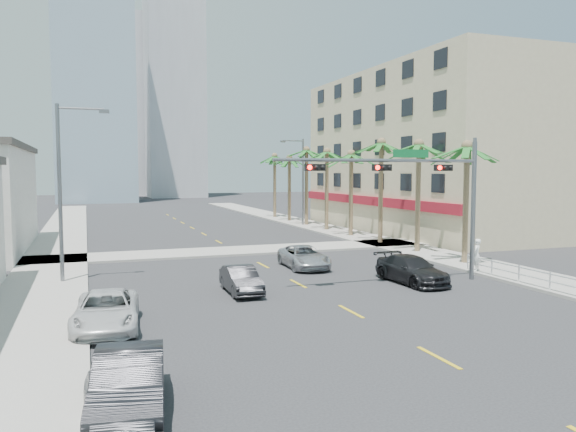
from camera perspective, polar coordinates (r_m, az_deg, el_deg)
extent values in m
plane|color=#262628|center=(19.80, 11.65, -12.17)|extent=(260.00, 260.00, 0.00)
cube|color=gray|center=(42.66, 11.38, -3.07)|extent=(4.00, 120.00, 0.15)
cube|color=gray|center=(36.62, -22.84, -4.59)|extent=(4.00, 120.00, 0.15)
cube|color=gray|center=(39.81, -5.14, -3.54)|extent=(80.00, 4.00, 0.15)
cube|color=#C3B289|center=(56.16, 14.96, 6.27)|extent=(15.00, 28.00, 15.00)
cube|color=maroon|center=(52.25, 8.00, 1.58)|extent=(0.30, 28.00, 0.80)
cube|color=#99B2C6|center=(112.65, -19.13, 13.67)|extent=(14.00, 14.00, 48.00)
cube|color=#ADADB2|center=(129.85, -11.50, 15.26)|extent=(12.00, 12.00, 60.00)
cube|color=#ADADB2|center=(142.14, -17.22, 10.54)|extent=(16.00, 16.00, 42.00)
cylinder|color=slate|center=(30.77, 18.29, 0.47)|extent=(0.24, 0.24, 7.20)
cylinder|color=slate|center=(27.65, 9.38, 5.60)|extent=(11.00, 0.16, 0.16)
cube|color=#0C662D|center=(28.53, 12.39, 6.22)|extent=(2.00, 0.05, 0.40)
cube|color=black|center=(29.39, 15.50, 4.74)|extent=(0.95, 0.28, 0.32)
sphere|color=#FF0C05|center=(29.07, 15.17, 4.75)|extent=(0.22, 0.22, 0.22)
cube|color=black|center=(27.51, 9.52, 4.87)|extent=(0.95, 0.28, 0.32)
sphere|color=#FF0C05|center=(27.22, 9.10, 4.88)|extent=(0.22, 0.22, 0.22)
cube|color=black|center=(25.98, 2.75, 4.95)|extent=(0.95, 0.28, 0.32)
sphere|color=#FF0C05|center=(25.71, 2.23, 4.96)|extent=(0.22, 0.22, 0.22)
cylinder|color=brown|center=(35.52, 17.61, 1.00)|extent=(0.36, 0.36, 7.20)
cylinder|color=brown|center=(39.75, 13.06, 1.71)|extent=(0.36, 0.36, 7.56)
cylinder|color=brown|center=(44.20, 9.40, 2.28)|extent=(0.36, 0.36, 7.92)
cylinder|color=brown|center=(48.81, 6.41, 2.09)|extent=(0.36, 0.36, 7.20)
cylinder|color=brown|center=(53.51, 3.95, 2.52)|extent=(0.36, 0.36, 7.56)
cylinder|color=brown|center=(58.30, 1.89, 2.87)|extent=(0.36, 0.36, 7.92)
cylinder|color=brown|center=(63.17, 0.14, 2.67)|extent=(0.36, 0.36, 7.20)
cylinder|color=brown|center=(68.07, -1.36, 2.96)|extent=(0.36, 0.36, 7.56)
cylinder|color=slate|center=(30.18, -22.17, 2.00)|extent=(0.20, 0.20, 9.00)
cylinder|color=slate|center=(30.30, -20.30, 10.21)|extent=(2.20, 0.12, 0.12)
cube|color=slate|center=(30.30, -18.18, 10.07)|extent=(0.50, 0.25, 0.18)
cylinder|color=slate|center=(58.14, 1.52, 3.40)|extent=(0.20, 0.20, 9.00)
cylinder|color=slate|center=(57.82, 0.50, 7.65)|extent=(2.20, 0.12, 0.12)
cube|color=slate|center=(57.45, -0.53, 7.58)|extent=(0.50, 0.25, 0.18)
cylinder|color=silver|center=(30.45, 22.42, -5.47)|extent=(0.08, 8.00, 0.08)
cylinder|color=silver|center=(30.40, 22.44, -4.82)|extent=(0.08, 8.00, 0.08)
cylinder|color=silver|center=(29.04, 25.08, -6.13)|extent=(0.08, 0.08, 1.00)
cylinder|color=silver|center=(30.46, 22.41, -5.56)|extent=(0.08, 0.08, 1.00)
cylinder|color=silver|center=(31.94, 19.99, -5.03)|extent=(0.08, 0.08, 1.00)
cylinder|color=silver|center=(33.48, 17.80, -4.55)|extent=(0.08, 0.08, 1.00)
imported|color=silver|center=(13.60, -16.74, -17.39)|extent=(1.61, 3.73, 1.25)
imported|color=black|center=(14.06, -15.86, -16.10)|extent=(2.13, 4.70, 1.49)
imported|color=silver|center=(21.43, -17.97, -9.16)|extent=(2.67, 5.01, 1.34)
imported|color=black|center=(26.39, -4.79, -6.48)|extent=(1.38, 3.81, 1.25)
imported|color=#BABABF|center=(33.07, 1.64, -4.17)|extent=(2.42, 4.80, 1.30)
imported|color=black|center=(29.30, 12.44, -5.34)|extent=(2.19, 4.84, 1.38)
imported|color=white|center=(32.82, 18.61, -3.77)|extent=(0.78, 0.74, 1.80)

